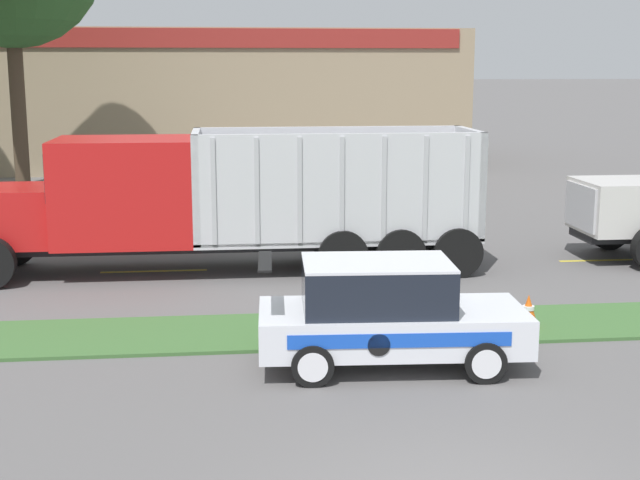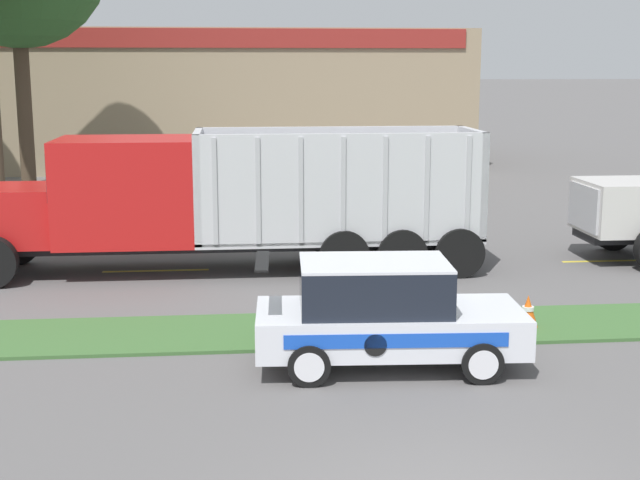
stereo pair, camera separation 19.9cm
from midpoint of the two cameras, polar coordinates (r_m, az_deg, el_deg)
The scene contains 8 objects.
grass_verge at distance 15.86m, azimuth 2.48°, elevation -5.69°, with size 120.00×2.18×0.06m, color #3D6633.
centre_line_3 at distance 20.69m, azimuth -10.86°, elevation -1.97°, with size 2.40×0.14×0.01m, color yellow.
centre_line_4 at distance 20.94m, azimuth 4.04°, elevation -1.63°, with size 2.40×0.14×0.01m, color yellow.
centre_line_5 at distance 22.53m, azimuth 17.69°, elevation -1.23°, with size 2.40×0.14×0.01m, color yellow.
dump_truck_lead at distance 20.24m, azimuth -9.57°, elevation 2.29°, with size 11.93×2.62×3.19m.
rally_car at distance 13.82m, azimuth 3.86°, elevation -4.70°, with size 4.20×2.03×1.71m.
traffic_cone at distance 16.25m, azimuth 12.84°, elevation -4.53°, with size 0.50×0.50×0.63m.
store_building_backdrop at distance 44.46m, azimuth -10.79°, elevation 8.96°, with size 28.47×12.10×6.20m.
Camera 1 is at (-2.43, -8.38, 4.61)m, focal length 50.00 mm.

